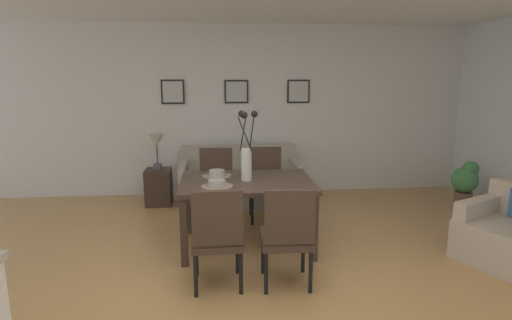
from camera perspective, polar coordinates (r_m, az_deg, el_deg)
ground_plane at (r=3.61m, az=0.01°, el=-18.67°), size 9.00×9.00×0.00m
back_wall_panel at (r=6.38m, az=-2.76°, el=6.90°), size 9.00×0.10×2.60m
dining_table at (r=4.35m, az=-1.31°, el=-3.95°), size 1.40×0.98×0.74m
dining_chair_near_left at (r=3.53m, az=-5.44°, el=-10.20°), size 0.45×0.45×0.92m
dining_chair_near_right at (r=5.23m, az=-5.63°, el=-2.97°), size 0.46×0.46×0.92m
dining_chair_far_left at (r=3.56m, az=4.41°, el=-10.03°), size 0.46×0.46×0.92m
dining_chair_far_right at (r=5.27m, az=1.35°, el=-2.78°), size 0.45×0.45×0.92m
centerpiece_vase at (r=4.27m, az=-1.33°, el=0.83°), size 0.21×0.23×0.73m
placemat_near_left at (r=4.11m, az=-5.49°, el=-3.66°), size 0.32×0.32×0.01m
bowl_near_left at (r=4.10m, az=-5.50°, el=-3.16°), size 0.17×0.17×0.07m
placemat_near_right at (r=4.53m, az=-5.50°, el=-2.20°), size 0.32×0.32×0.01m
bowl_near_right at (r=4.53m, az=-5.51°, el=-1.75°), size 0.17×0.17×0.07m
sofa at (r=6.01m, az=-2.25°, el=-3.26°), size 1.71×0.84×0.80m
side_table at (r=6.05m, az=-13.46°, el=-3.69°), size 0.36×0.36×0.52m
table_lamp at (r=5.92m, az=-13.75°, el=2.24°), size 0.22×0.22×0.51m
framed_picture_left at (r=6.32m, az=-11.57°, el=9.34°), size 0.35×0.03×0.36m
framed_picture_center at (r=6.30m, az=-2.75°, el=9.54°), size 0.36×0.03×0.35m
framed_picture_right at (r=6.41m, az=5.96°, el=9.53°), size 0.35×0.03×0.36m
potted_plant at (r=6.44m, az=27.24°, el=-2.72°), size 0.36×0.36×0.67m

